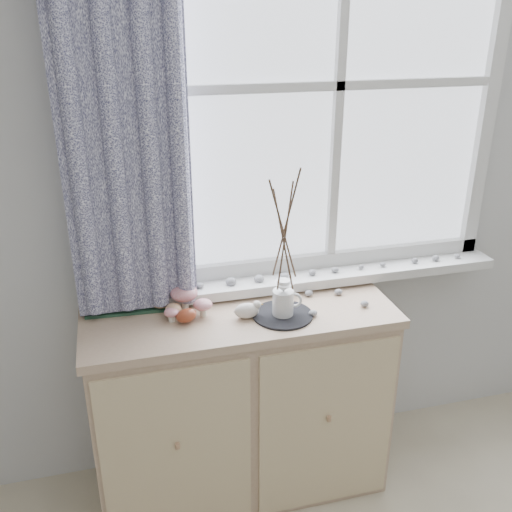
{
  "coord_description": "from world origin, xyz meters",
  "views": [
    {
      "loc": [
        -0.58,
        -0.12,
        1.91
      ],
      "look_at": [
        -0.1,
        1.7,
        1.1
      ],
      "focal_mm": 40.0,
      "sensor_mm": 36.0,
      "label": 1
    }
  ],
  "objects_px": {
    "toadstool_cluster": "(187,298)",
    "twig_pitcher": "(285,230)",
    "sideboard": "(242,403)",
    "botanical_book": "(124,284)"
  },
  "relations": [
    {
      "from": "sideboard",
      "to": "twig_pitcher",
      "type": "relative_size",
      "value": 2.0
    },
    {
      "from": "botanical_book",
      "to": "toadstool_cluster",
      "type": "relative_size",
      "value": 1.92
    },
    {
      "from": "toadstool_cluster",
      "to": "twig_pitcher",
      "type": "xyz_separation_m",
      "value": [
        0.34,
        -0.12,
        0.29
      ]
    },
    {
      "from": "sideboard",
      "to": "twig_pitcher",
      "type": "height_order",
      "value": "twig_pitcher"
    },
    {
      "from": "sideboard",
      "to": "botanical_book",
      "type": "height_order",
      "value": "botanical_book"
    },
    {
      "from": "sideboard",
      "to": "botanical_book",
      "type": "distance_m",
      "value": 0.7
    },
    {
      "from": "botanical_book",
      "to": "twig_pitcher",
      "type": "height_order",
      "value": "twig_pitcher"
    },
    {
      "from": "botanical_book",
      "to": "toadstool_cluster",
      "type": "height_order",
      "value": "botanical_book"
    },
    {
      "from": "sideboard",
      "to": "toadstool_cluster",
      "type": "relative_size",
      "value": 6.5
    },
    {
      "from": "toadstool_cluster",
      "to": "twig_pitcher",
      "type": "bearing_deg",
      "value": -19.62
    }
  ]
}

